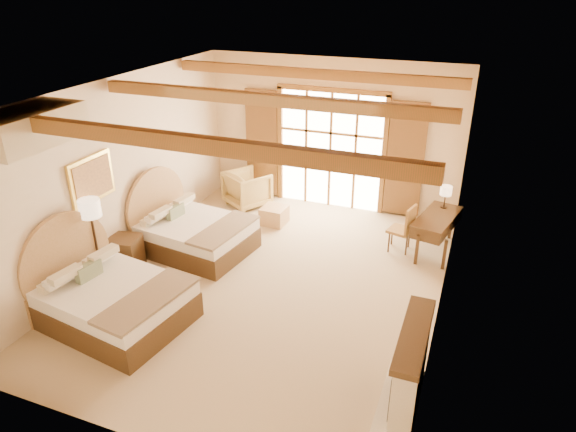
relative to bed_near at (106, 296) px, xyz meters
The scene contains 19 objects.
floor 2.60m from the bed_near, 44.43° to the left, with size 7.00×7.00×0.00m, color tan.
wall_back 5.73m from the bed_near, 70.90° to the left, with size 5.50×5.50×0.00m, color beige.
wall_left 2.35m from the bed_near, 116.97° to the left, with size 7.00×7.00×0.00m, color beige.
wall_right 5.07m from the bed_near, 21.42° to the left, with size 7.00×7.00×0.00m, color beige.
ceiling 3.80m from the bed_near, 44.43° to the left, with size 7.00×7.00×0.00m, color #BB7B3A.
ceiling_beams 3.71m from the bed_near, 44.43° to the left, with size 5.39×4.60×0.18m, color #9B5C25, non-canonical shape.
french_doors 5.61m from the bed_near, 70.70° to the left, with size 3.95×0.08×2.60m.
fireplace 4.44m from the bed_near, ahead, with size 0.46×1.40×1.16m.
painting 1.91m from the bed_near, 129.63° to the left, with size 0.06×0.95×0.75m.
canopy_valance 2.62m from the bed_near, 160.40° to the right, with size 0.70×1.40×0.45m, color beige.
bed_near is the anchor object (origin of this frame).
bed_far 2.33m from the bed_near, 89.86° to the left, with size 2.13×1.72×1.28m.
nightstand 1.47m from the bed_near, 116.92° to the left, with size 0.50×0.50×0.60m, color #483318.
floor_lamp 1.33m from the bed_near, 134.53° to the left, with size 0.33×0.33×1.58m.
armchair 4.56m from the bed_near, 88.03° to the left, with size 0.84×0.86×0.78m, color tan.
ottoman 4.06m from the bed_near, 74.83° to the left, with size 0.49×0.49×0.36m, color tan.
desk 5.80m from the bed_near, 42.37° to the left, with size 0.84×1.42×0.72m.
desk_chair 5.24m from the bed_near, 45.08° to the left, with size 0.50×0.49×0.92m.
desk_lamp 6.18m from the bed_near, 44.87° to the left, with size 0.22×0.22×0.43m.
Camera 1 is at (2.94, -6.73, 4.72)m, focal length 32.00 mm.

